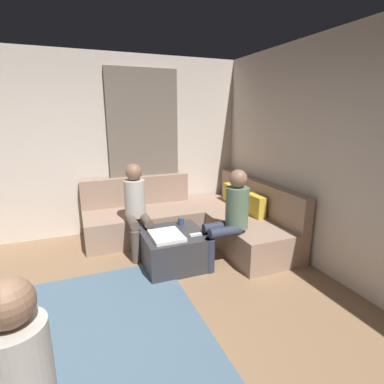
% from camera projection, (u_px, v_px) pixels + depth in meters
% --- Properties ---
extents(wall_left, '(0.12, 6.00, 2.70)m').
position_uv_depth(wall_left, '(54.00, 148.00, 4.35)').
color(wall_left, beige).
rests_on(wall_left, ground_plane).
extents(curtain_panel, '(0.06, 1.10, 2.50)m').
position_uv_depth(curtain_panel, '(144.00, 152.00, 4.76)').
color(curtain_panel, '#726659').
rests_on(curtain_panel, ground_plane).
extents(area_rug, '(2.60, 2.20, 0.01)m').
position_uv_depth(area_rug, '(75.00, 363.00, 2.27)').
color(area_rug, slate).
rests_on(area_rug, ground_plane).
extents(sectional_couch, '(2.10, 2.55, 0.87)m').
position_uv_depth(sectional_couch, '(196.00, 220.00, 4.53)').
color(sectional_couch, '#9E7F6B').
rests_on(sectional_couch, ground_plane).
extents(ottoman, '(0.76, 0.76, 0.42)m').
position_uv_depth(ottoman, '(174.00, 248.00, 3.73)').
color(ottoman, '#333338').
rests_on(ottoman, ground_plane).
extents(folded_blanket, '(0.44, 0.36, 0.04)m').
position_uv_depth(folded_blanket, '(166.00, 236.00, 3.54)').
color(folded_blanket, white).
rests_on(folded_blanket, ottoman).
extents(coffee_mug, '(0.08, 0.08, 0.10)m').
position_uv_depth(coffee_mug, '(181.00, 221.00, 3.93)').
color(coffee_mug, '#334C72').
rests_on(coffee_mug, ottoman).
extents(game_remote, '(0.05, 0.15, 0.02)m').
position_uv_depth(game_remote, '(196.00, 235.00, 3.59)').
color(game_remote, white).
rests_on(game_remote, ottoman).
extents(person_on_couch_back, '(0.30, 0.60, 1.20)m').
position_uv_depth(person_on_couch_back, '(230.00, 214.00, 3.63)').
color(person_on_couch_back, '#2D3347').
rests_on(person_on_couch_back, ground_plane).
extents(person_on_couch_side, '(0.60, 0.30, 1.20)m').
position_uv_depth(person_on_couch_side, '(137.00, 205.00, 3.97)').
color(person_on_couch_side, brown).
rests_on(person_on_couch_side, ground_plane).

